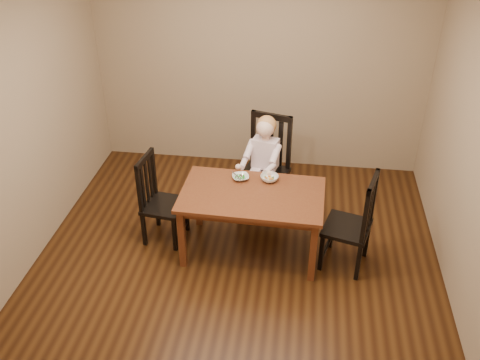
# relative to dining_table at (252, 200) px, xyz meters

# --- Properties ---
(room) EXTENTS (4.01, 4.01, 2.71)m
(room) POSITION_rel_dining_table_xyz_m (-0.12, -0.18, 0.74)
(room) COLOR #40230D
(room) RESTS_ON ground
(dining_table) EXTENTS (1.40, 0.87, 0.69)m
(dining_table) POSITION_rel_dining_table_xyz_m (0.00, 0.00, 0.00)
(dining_table) COLOR #542513
(dining_table) RESTS_ON room
(chair_child) EXTENTS (0.58, 0.57, 1.12)m
(chair_child) POSITION_rel_dining_table_xyz_m (0.07, 0.77, -0.07)
(chair_child) COLOR black
(chair_child) RESTS_ON room
(chair_left) EXTENTS (0.44, 0.46, 0.95)m
(chair_left) POSITION_rel_dining_table_xyz_m (-0.96, 0.09, -0.15)
(chair_left) COLOR black
(chair_left) RESTS_ON room
(chair_right) EXTENTS (0.52, 0.54, 1.02)m
(chair_right) POSITION_rel_dining_table_xyz_m (0.97, -0.09, -0.12)
(chair_right) COLOR black
(chair_right) RESTS_ON room
(toddler) EXTENTS (0.46, 0.52, 0.62)m
(toddler) POSITION_rel_dining_table_xyz_m (0.05, 0.72, 0.09)
(toddler) COLOR silver
(toddler) RESTS_ON chair_child
(bowl_peas) EXTENTS (0.21, 0.21, 0.04)m
(bowl_peas) POSITION_rel_dining_table_xyz_m (-0.15, 0.24, 0.10)
(bowl_peas) COLOR silver
(bowl_peas) RESTS_ON dining_table
(bowl_veg) EXTENTS (0.18, 0.18, 0.06)m
(bowl_veg) POSITION_rel_dining_table_xyz_m (0.14, 0.26, 0.11)
(bowl_veg) COLOR silver
(bowl_veg) RESTS_ON dining_table
(fork) EXTENTS (0.11, 0.09, 0.05)m
(fork) POSITION_rel_dining_table_xyz_m (-0.19, 0.22, 0.12)
(fork) COLOR silver
(fork) RESTS_ON bowl_peas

